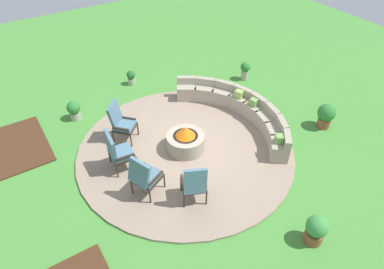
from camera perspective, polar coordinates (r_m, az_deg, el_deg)
The scene contains 14 objects.
ground_plane at distance 9.11m, azimuth -1.06°, elevation -2.61°, with size 24.00×24.00×0.00m, color #478C38.
patio_circle at distance 9.09m, azimuth -1.06°, elevation -2.47°, with size 5.69×5.69×0.06m, color gray.
mulch_bed_left at distance 10.33m, azimuth -27.28°, elevation -1.81°, with size 2.20×1.56×0.04m, color #472B19.
fire_pit at distance 8.88m, azimuth -1.09°, elevation -0.99°, with size 1.00×1.00×0.72m.
curved_stone_bench at distance 10.05m, azimuth 7.93°, elevation 4.13°, with size 4.26×1.71×0.69m.
lounge_chair_front_left at distance 9.21m, azimuth -11.78°, elevation 2.10°, with size 0.76×0.80×1.15m.
lounge_chair_front_right at distance 8.36m, azimuth -12.32°, elevation -2.60°, with size 0.67×0.59×1.12m.
lounge_chair_back_left at distance 7.64m, azimuth -7.96°, elevation -6.80°, with size 0.76×0.80×1.16m.
lounge_chair_back_right at distance 7.43m, azimuth 0.37°, elevation -8.09°, with size 0.70×0.70×1.08m.
potted_plant_0 at distance 10.57m, azimuth -19.07°, elevation 3.95°, with size 0.39×0.39×0.59m.
potted_plant_1 at distance 10.34m, azimuth 21.45°, elevation 3.08°, with size 0.50×0.50×0.75m.
potted_plant_2 at distance 12.06m, azimuth 8.87°, elevation 10.63°, with size 0.34×0.34×0.65m.
potted_plant_3 at distance 7.42m, azimuth 19.97°, elevation -14.65°, with size 0.44×0.44×0.69m.
potted_plant_4 at distance 11.87m, azimuth -10.09°, elevation 9.39°, with size 0.29×0.29×0.50m.
Camera 1 is at (5.77, -3.50, 6.12)m, focal length 32.00 mm.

